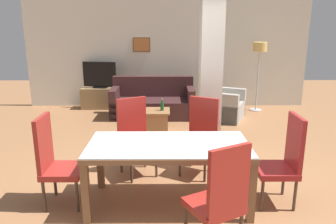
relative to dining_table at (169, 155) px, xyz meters
The scene contains 16 objects.
ground_plane 0.62m from the dining_table, ahead, with size 18.00×18.00×0.00m, color #91613D.
back_wall 5.00m from the dining_table, 90.03° to the left, with size 7.20×0.09×2.70m.
divider_pillar 1.84m from the dining_table, 66.43° to the left, with size 0.34×0.34×2.70m.
dining_table is the anchor object (origin of this frame).
dining_chair_far_right 1.00m from the dining_table, 62.13° to the left, with size 0.62×0.62×1.10m.
dining_chair_head_left 1.33m from the dining_table, behind, with size 0.46×0.46×1.10m.
dining_chair_head_right 1.36m from the dining_table, ahead, with size 0.46×0.46×1.10m.
dining_chair_near_right 0.98m from the dining_table, 61.49° to the right, with size 0.62×0.62×1.10m.
dining_chair_far_left 0.98m from the dining_table, 118.71° to the left, with size 0.62×0.62×1.10m.
sofa 3.93m from the dining_table, 94.89° to the left, with size 1.91×0.88×0.91m.
armchair 3.90m from the dining_table, 71.44° to the left, with size 1.13×1.13×0.88m.
coffee_table 2.89m from the dining_table, 95.02° to the left, with size 0.60×0.55×0.42m.
bottle 2.85m from the dining_table, 92.10° to the left, with size 0.07×0.07×0.24m.
tv_stand 4.98m from the dining_table, 110.05° to the left, with size 0.96×0.40×0.53m.
tv_screen 4.97m from the dining_table, 110.05° to the left, with size 0.85×0.25×0.66m.
floor_lamp 5.02m from the dining_table, 63.13° to the left, with size 0.33×0.33×1.69m.
Camera 1 is at (-0.03, -3.57, 2.11)m, focal length 35.00 mm.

